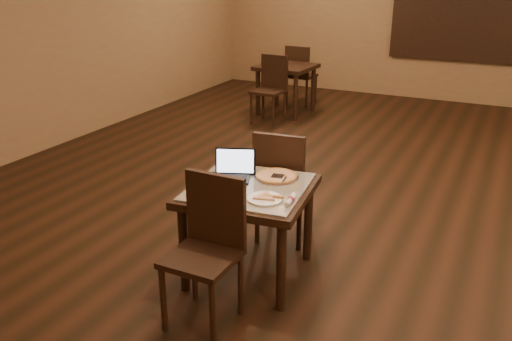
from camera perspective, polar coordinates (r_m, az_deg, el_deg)
The scene contains 17 objects.
ground at distance 5.89m, azimuth 8.50°, elevation -2.65°, with size 10.00×10.00×0.00m, color black.
wall_back at distance 10.33m, azimuth 18.03°, elevation 15.36°, with size 8.00×0.02×3.00m, color olive.
wall_left at distance 7.66m, azimuth -21.39°, elevation 13.31°, with size 0.02×10.00×3.00m, color olive.
mural at distance 10.22m, azimuth 20.88°, elevation 15.27°, with size 2.34×0.05×1.64m.
tiled_table at distance 4.14m, azimuth -0.75°, elevation -2.94°, with size 1.02×1.02×0.76m.
chair_main_near at distance 3.70m, azimuth -5.05°, elevation -7.45°, with size 0.45×0.45×1.04m.
chair_main_far at distance 4.68m, azimuth 2.76°, elevation -1.11°, with size 0.49×0.49×1.03m.
laptop at distance 4.25m, azimuth -2.54°, elevation 0.02°, with size 0.38×0.36×0.22m.
plate at distance 3.86m, azimuth 0.94°, elevation -3.00°, with size 0.26×0.26×0.01m, color white.
pizza_slice at distance 3.86m, azimuth 0.95°, elevation -2.80°, with size 0.19×0.19×0.02m, color beige, non-canonical shape.
pizza_pan at distance 4.25m, azimuth 2.15°, elevation -0.74°, with size 0.36×0.36×0.01m, color silver.
pizza_whole at distance 4.25m, azimuth 2.16°, elevation -0.57°, with size 0.32×0.32×0.02m.
spatula at distance 4.22m, azimuth 2.29°, elevation -0.59°, with size 0.09×0.22×0.01m, color silver.
napkin_roll at distance 3.82m, azimuth 3.64°, elevation -3.09°, with size 0.06×0.19×0.04m.
other_table_b at distance 8.97m, azimuth 3.19°, elevation 10.18°, with size 0.89×0.89×0.80m.
other_table_b_chair_near at distance 8.44m, azimuth 1.58°, elevation 8.96°, with size 0.47×0.47×1.03m.
other_table_b_chair_far at distance 9.53m, azimuth 4.60°, elevation 10.30°, with size 0.47×0.47×1.03m.
Camera 1 is at (1.58, -5.17, 2.34)m, focal length 38.00 mm.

